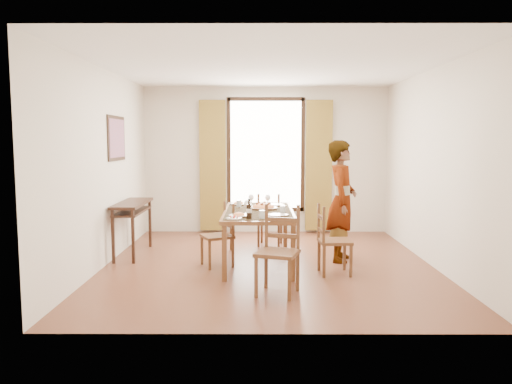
{
  "coord_description": "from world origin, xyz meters",
  "views": [
    {
      "loc": [
        -0.15,
        -6.8,
        1.73
      ],
      "look_at": [
        -0.17,
        0.15,
        1.0
      ],
      "focal_mm": 35.0,
      "sensor_mm": 36.0,
      "label": 1
    }
  ],
  "objects_px": {
    "console_table": "(132,210)",
    "pasta_platter": "(263,205)",
    "dining_table": "(259,215)",
    "man": "(342,201)"
  },
  "relations": [
    {
      "from": "dining_table",
      "to": "man",
      "type": "bearing_deg",
      "value": 9.22
    },
    {
      "from": "dining_table",
      "to": "pasta_platter",
      "type": "height_order",
      "value": "pasta_platter"
    },
    {
      "from": "pasta_platter",
      "to": "console_table",
      "type": "bearing_deg",
      "value": 167.98
    },
    {
      "from": "dining_table",
      "to": "man",
      "type": "distance_m",
      "value": 1.21
    },
    {
      "from": "console_table",
      "to": "pasta_platter",
      "type": "bearing_deg",
      "value": -12.02
    },
    {
      "from": "man",
      "to": "pasta_platter",
      "type": "bearing_deg",
      "value": 107.81
    },
    {
      "from": "console_table",
      "to": "man",
      "type": "xyz_separation_m",
      "value": [
        3.08,
        -0.36,
        0.18
      ]
    },
    {
      "from": "man",
      "to": "console_table",
      "type": "bearing_deg",
      "value": 98.12
    },
    {
      "from": "console_table",
      "to": "pasta_platter",
      "type": "xyz_separation_m",
      "value": [
        1.96,
        -0.42,
        0.12
      ]
    },
    {
      "from": "console_table",
      "to": "dining_table",
      "type": "relative_size",
      "value": 0.65
    }
  ]
}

